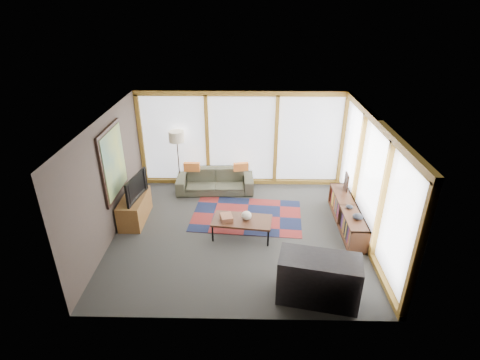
{
  "coord_description": "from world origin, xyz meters",
  "views": [
    {
      "loc": [
        0.15,
        -6.97,
        4.75
      ],
      "look_at": [
        0.0,
        0.4,
        1.1
      ],
      "focal_mm": 28.0,
      "sensor_mm": 36.0,
      "label": 1
    }
  ],
  "objects_px": {
    "coffee_table": "(242,228)",
    "television": "(132,187)",
    "floor_lamp": "(178,160)",
    "tv_console": "(135,208)",
    "sofa": "(215,181)",
    "bar_counter": "(318,279)",
    "bookshelf": "(347,215)"
  },
  "relations": [
    {
      "from": "bar_counter",
      "to": "television",
      "type": "bearing_deg",
      "value": 158.93
    },
    {
      "from": "floor_lamp",
      "to": "bookshelf",
      "type": "relative_size",
      "value": 0.74
    },
    {
      "from": "television",
      "to": "bar_counter",
      "type": "bearing_deg",
      "value": -112.8
    },
    {
      "from": "coffee_table",
      "to": "tv_console",
      "type": "xyz_separation_m",
      "value": [
        -2.5,
        0.63,
        0.09
      ]
    },
    {
      "from": "tv_console",
      "to": "coffee_table",
      "type": "bearing_deg",
      "value": -14.06
    },
    {
      "from": "sofa",
      "to": "tv_console",
      "type": "height_order",
      "value": "tv_console"
    },
    {
      "from": "bookshelf",
      "to": "coffee_table",
      "type": "bearing_deg",
      "value": -168.77
    },
    {
      "from": "sofa",
      "to": "bookshelf",
      "type": "distance_m",
      "value": 3.53
    },
    {
      "from": "bookshelf",
      "to": "bar_counter",
      "type": "distance_m",
      "value": 2.55
    },
    {
      "from": "coffee_table",
      "to": "sofa",
      "type": "bearing_deg",
      "value": 109.68
    },
    {
      "from": "television",
      "to": "floor_lamp",
      "type": "bearing_deg",
      "value": -13.37
    },
    {
      "from": "sofa",
      "to": "television",
      "type": "distance_m",
      "value": 2.36
    },
    {
      "from": "sofa",
      "to": "television",
      "type": "bearing_deg",
      "value": -141.27
    },
    {
      "from": "sofa",
      "to": "bookshelf",
      "type": "bearing_deg",
      "value": -29.91
    },
    {
      "from": "coffee_table",
      "to": "tv_console",
      "type": "distance_m",
      "value": 2.58
    },
    {
      "from": "floor_lamp",
      "to": "bar_counter",
      "type": "distance_m",
      "value": 5.18
    },
    {
      "from": "coffee_table",
      "to": "television",
      "type": "height_order",
      "value": "television"
    },
    {
      "from": "bookshelf",
      "to": "tv_console",
      "type": "xyz_separation_m",
      "value": [
        -4.88,
        0.16,
        0.03
      ]
    },
    {
      "from": "bookshelf",
      "to": "bar_counter",
      "type": "height_order",
      "value": "bar_counter"
    },
    {
      "from": "bookshelf",
      "to": "television",
      "type": "relative_size",
      "value": 2.21
    },
    {
      "from": "sofa",
      "to": "coffee_table",
      "type": "xyz_separation_m",
      "value": [
        0.75,
        -2.1,
        -0.09
      ]
    },
    {
      "from": "floor_lamp",
      "to": "tv_console",
      "type": "distance_m",
      "value": 1.92
    },
    {
      "from": "sofa",
      "to": "tv_console",
      "type": "distance_m",
      "value": 2.29
    },
    {
      "from": "floor_lamp",
      "to": "tv_console",
      "type": "xyz_separation_m",
      "value": [
        -0.77,
        -1.69,
        -0.51
      ]
    },
    {
      "from": "coffee_table",
      "to": "television",
      "type": "relative_size",
      "value": 1.28
    },
    {
      "from": "coffee_table",
      "to": "television",
      "type": "distance_m",
      "value": 2.63
    },
    {
      "from": "sofa",
      "to": "tv_console",
      "type": "xyz_separation_m",
      "value": [
        -1.75,
        -1.48,
        0.0
      ]
    },
    {
      "from": "floor_lamp",
      "to": "bar_counter",
      "type": "relative_size",
      "value": 1.19
    },
    {
      "from": "floor_lamp",
      "to": "sofa",
      "type": "bearing_deg",
      "value": -12.25
    },
    {
      "from": "floor_lamp",
      "to": "bookshelf",
      "type": "height_order",
      "value": "floor_lamp"
    },
    {
      "from": "floor_lamp",
      "to": "tv_console",
      "type": "relative_size",
      "value": 1.34
    },
    {
      "from": "sofa",
      "to": "bar_counter",
      "type": "distance_m",
      "value": 4.47
    }
  ]
}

